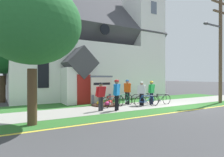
{
  "coord_description": "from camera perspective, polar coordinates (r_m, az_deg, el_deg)",
  "views": [
    {
      "loc": [
        -10.19,
        -8.42,
        1.89
      ],
      "look_at": [
        -2.84,
        3.89,
        1.81
      ],
      "focal_mm": 30.84,
      "sensor_mm": 36.0,
      "label": 1
    }
  ],
  "objects": [
    {
      "name": "cyclist_in_white_jersey",
      "position": [
        13.66,
        11.63,
        -3.6
      ],
      "size": [
        0.64,
        0.34,
        1.65
      ],
      "color": "#191E38",
      "rests_on": "ground"
    },
    {
      "name": "bicycle_black",
      "position": [
        13.84,
        14.29,
        -6.01
      ],
      "size": [
        1.74,
        0.15,
        0.79
      ],
      "color": "black",
      "rests_on": "ground"
    },
    {
      "name": "bicycle_orange",
      "position": [
        12.79,
        10.2,
        -6.54
      ],
      "size": [
        1.75,
        0.39,
        0.8
      ],
      "color": "black",
      "rests_on": "ground"
    },
    {
      "name": "church_sign",
      "position": [
        13.44,
        -3.08,
        -2.23
      ],
      "size": [
        1.79,
        0.24,
        2.02
      ],
      "color": "slate",
      "rests_on": "ground"
    },
    {
      "name": "cyclist_in_blue_jersey",
      "position": [
        10.94,
        1.41,
        -4.09
      ],
      "size": [
        0.61,
        0.51,
        1.77
      ],
      "color": "black",
      "rests_on": "ground"
    },
    {
      "name": "sidewalk_slab",
      "position": [
        12.89,
        6.64,
        -8.1
      ],
      "size": [
        32.0,
        2.78,
        0.01
      ],
      "primitive_type": "cube",
      "color": "#99968E",
      "rests_on": "ground"
    },
    {
      "name": "bicycle_silver",
      "position": [
        12.09,
        -0.25,
        -6.9
      ],
      "size": [
        1.7,
        0.61,
        0.79
      ],
      "color": "black",
      "rests_on": "ground"
    },
    {
      "name": "church_lawn",
      "position": [
        15.13,
        0.3,
        -6.86
      ],
      "size": [
        24.0,
        2.67,
        0.01
      ],
      "primitive_type": "cube",
      "color": "#2D6628",
      "rests_on": "ground"
    },
    {
      "name": "bicycle_blue",
      "position": [
        12.96,
        3.82,
        -6.4
      ],
      "size": [
        1.69,
        0.6,
        0.84
      ],
      "color": "black",
      "rests_on": "ground"
    },
    {
      "name": "flower_bed",
      "position": [
        13.08,
        -2.08,
        -7.59
      ],
      "size": [
        1.88,
        1.88,
        0.34
      ],
      "color": "#382319",
      "rests_on": "ground"
    },
    {
      "name": "utility_pole",
      "position": [
        16.67,
        29.29,
        9.22
      ],
      "size": [
        3.12,
        0.28,
        8.09
      ],
      "color": "brown",
      "rests_on": "ground"
    },
    {
      "name": "cyclist_in_yellow_jersey",
      "position": [
        13.15,
        8.78,
        -3.85
      ],
      "size": [
        0.4,
        0.67,
        1.62
      ],
      "color": "black",
      "rests_on": "ground"
    },
    {
      "name": "grass_verge",
      "position": [
        11.32,
        13.21,
        -9.29
      ],
      "size": [
        32.0,
        1.42,
        0.01
      ],
      "primitive_type": "cube",
      "color": "#2D6628",
      "rests_on": "ground"
    },
    {
      "name": "church_building",
      "position": [
        20.8,
        -7.45,
        7.96
      ],
      "size": [
        14.71,
        11.95,
        12.68
      ],
      "color": "white",
      "rests_on": "ground"
    },
    {
      "name": "roadside_conifer",
      "position": [
        25.19,
        6.93,
        5.8
      ],
      "size": [
        3.72,
        3.72,
        6.72
      ],
      "color": "#3D2D1E",
      "rests_on": "ground"
    },
    {
      "name": "cyclist_in_orange_jersey",
      "position": [
        13.59,
        4.56,
        -3.35
      ],
      "size": [
        0.31,
        0.78,
        1.73
      ],
      "color": "black",
      "rests_on": "ground"
    },
    {
      "name": "ground",
      "position": [
        16.17,
        8.52,
        -6.41
      ],
      "size": [
        140.0,
        140.0,
        0.0
      ],
      "primitive_type": "plane",
      "color": "#3D3D3F"
    },
    {
      "name": "yard_deciduous_tree",
      "position": [
        16.85,
        -29.71,
        5.89
      ],
      "size": [
        4.43,
        4.43,
        4.94
      ],
      "color": "#3D2D1E",
      "rests_on": "ground"
    },
    {
      "name": "bicycle_green",
      "position": [
        14.07,
        9.21,
        -5.9
      ],
      "size": [
        1.65,
        0.68,
        0.78
      ],
      "color": "black",
      "rests_on": "ground"
    },
    {
      "name": "curb_paint_stripe",
      "position": [
        10.73,
        16.45,
        -9.84
      ],
      "size": [
        28.0,
        0.16,
        0.01
      ],
      "primitive_type": "cube",
      "color": "yellow",
      "rests_on": "ground"
    },
    {
      "name": "verge_sapling",
      "position": [
        8.53,
        -22.64,
        14.6
      ],
      "size": [
        3.9,
        3.9,
        5.64
      ],
      "color": "#4C3823",
      "rests_on": "ground"
    },
    {
      "name": "cyclist_in_red_jersey",
      "position": [
        10.85,
        -3.34,
        -4.75
      ],
      "size": [
        0.64,
        0.3,
        1.61
      ],
      "color": "#2D2D33",
      "rests_on": "ground"
    }
  ]
}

